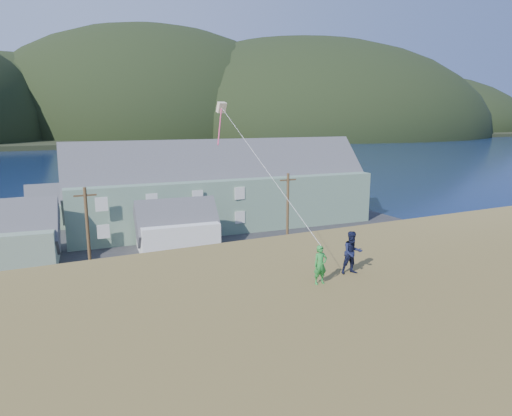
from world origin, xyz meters
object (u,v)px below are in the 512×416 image
Objects in this scene: shed_palegreen_far at (69,206)px; kite_flyer_green at (320,265)px; wharf at (47,206)px; lodge at (223,187)px; kite_flyer_navy at (352,253)px; shed_white at (177,228)px.

kite_flyer_green is (6.07, -46.69, 5.47)m from shed_palegreen_far.
shed_palegreen_far is 47.40m from kite_flyer_green.
kite_flyer_green reaches higher than shed_palegreen_far.
lodge is at bearing -47.64° from wharf.
wharf is 60.41m from kite_flyer_navy.
wharf is 14.76× the size of kite_flyer_navy.
shed_white reaches higher than wharf.
wharf is at bearing 111.28° from kite_flyer_navy.
shed_white is at bearing -60.74° from shed_palegreen_far.
shed_palegreen_far is (-9.02, 16.90, 0.00)m from shed_white.
shed_palegreen_far is 5.52× the size of kite_flyer_navy.
lodge reaches higher than wharf.
kite_flyer_navy is at bearing -87.04° from shed_white.
kite_flyer_green is at bearing -82.04° from wharf.
lodge is 21.21× the size of kite_flyer_navy.
kite_flyer_green is (8.31, -59.47, 7.50)m from wharf.
kite_flyer_navy is at bearing -100.60° from lodge.
wharf is 3.05× the size of shed_white.
wharf is at bearing 115.95° from shed_white.
kite_flyer_green is at bearing -155.90° from kite_flyer_navy.
shed_white is 30.43m from kite_flyer_green.
lodge is 38.95m from kite_flyer_navy.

